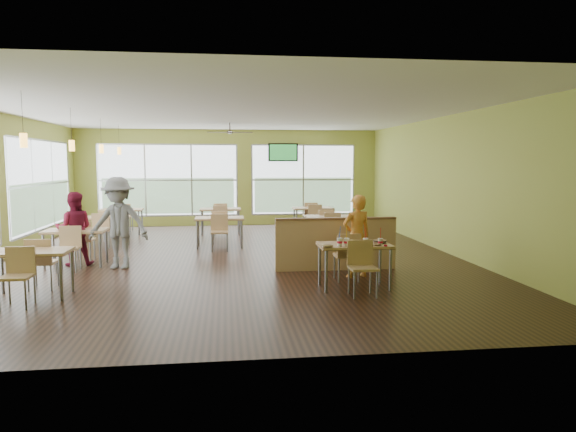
# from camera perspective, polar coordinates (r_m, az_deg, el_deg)

# --- Properties ---
(room) EXTENTS (12.00, 12.04, 3.20)m
(room) POSITION_cam_1_polar(r_m,az_deg,el_deg) (11.35, -6.24, 3.34)
(room) COLOR black
(room) RESTS_ON ground
(window_bays) EXTENTS (9.24, 10.24, 2.38)m
(window_bays) POSITION_cam_1_polar(r_m,az_deg,el_deg) (14.64, -16.84, 3.22)
(window_bays) COLOR white
(window_bays) RESTS_ON room
(main_table) EXTENTS (1.22, 1.52, 0.87)m
(main_table) POSITION_cam_1_polar(r_m,az_deg,el_deg) (8.74, 7.38, -3.86)
(main_table) COLOR tan
(main_table) RESTS_ON floor
(half_wall_divider) EXTENTS (2.40, 0.14, 1.04)m
(half_wall_divider) POSITION_cam_1_polar(r_m,az_deg,el_deg) (10.15, 5.34, -3.08)
(half_wall_divider) COLOR tan
(half_wall_divider) RESTS_ON floor
(dining_tables) EXTENTS (6.92, 8.72, 0.87)m
(dining_tables) POSITION_cam_1_polar(r_m,az_deg,el_deg) (13.17, -10.87, -0.60)
(dining_tables) COLOR tan
(dining_tables) RESTS_ON floor
(pendant_lights) EXTENTS (0.11, 7.31, 0.86)m
(pendant_lights) POSITION_cam_1_polar(r_m,az_deg,el_deg) (12.40, -21.41, 7.13)
(pendant_lights) COLOR #2D2119
(pendant_lights) RESTS_ON ceiling
(ceiling_fan) EXTENTS (1.25, 1.25, 0.29)m
(ceiling_fan) POSITION_cam_1_polar(r_m,az_deg,el_deg) (14.36, -6.47, 9.26)
(ceiling_fan) COLOR #2D2119
(ceiling_fan) RESTS_ON ceiling
(tv_backwall) EXTENTS (1.00, 0.07, 0.60)m
(tv_backwall) POSITION_cam_1_polar(r_m,az_deg,el_deg) (17.35, -0.55, 7.09)
(tv_backwall) COLOR black
(tv_backwall) RESTS_ON wall_back
(man_plaid) EXTENTS (0.63, 0.49, 1.53)m
(man_plaid) POSITION_cam_1_polar(r_m,az_deg,el_deg) (9.54, 7.63, -2.23)
(man_plaid) COLOR #D75417
(man_plaid) RESTS_ON floor
(patron_maroon) EXTENTS (0.82, 0.68, 1.52)m
(patron_maroon) POSITION_cam_1_polar(r_m,az_deg,el_deg) (11.41, -22.66, -1.32)
(patron_maroon) COLOR maroon
(patron_maroon) RESTS_ON floor
(patron_grey) EXTENTS (1.27, 0.84, 1.83)m
(patron_grey) POSITION_cam_1_polar(r_m,az_deg,el_deg) (10.77, -18.31, -0.73)
(patron_grey) COLOR slate
(patron_grey) RESTS_ON floor
(cup_blue) EXTENTS (0.10, 0.10, 0.35)m
(cup_blue) POSITION_cam_1_polar(r_m,az_deg,el_deg) (8.46, 5.77, -2.86)
(cup_blue) COLOR white
(cup_blue) RESTS_ON main_table
(cup_yellow) EXTENTS (0.10, 0.10, 0.35)m
(cup_yellow) POSITION_cam_1_polar(r_m,az_deg,el_deg) (8.48, 6.52, -2.86)
(cup_yellow) COLOR white
(cup_yellow) RESTS_ON main_table
(cup_red_near) EXTENTS (0.09, 0.09, 0.33)m
(cup_red_near) POSITION_cam_1_polar(r_m,az_deg,el_deg) (8.57, 8.62, -2.82)
(cup_red_near) COLOR white
(cup_red_near) RESTS_ON main_table
(cup_red_far) EXTENTS (0.09, 0.09, 0.32)m
(cup_red_far) POSITION_cam_1_polar(r_m,az_deg,el_deg) (8.60, 10.23, -2.82)
(cup_red_far) COLOR white
(cup_red_far) RESTS_ON main_table
(food_basket) EXTENTS (0.24, 0.24, 0.05)m
(food_basket) POSITION_cam_1_polar(r_m,az_deg,el_deg) (8.86, 10.19, -2.79)
(food_basket) COLOR black
(food_basket) RESTS_ON main_table
(ketchup_cup) EXTENTS (0.06, 0.06, 0.02)m
(ketchup_cup) POSITION_cam_1_polar(r_m,az_deg,el_deg) (8.56, 10.79, -3.24)
(ketchup_cup) COLOR #9D0012
(ketchup_cup) RESTS_ON main_table
(wrapper_left) EXTENTS (0.21, 0.19, 0.05)m
(wrapper_left) POSITION_cam_1_polar(r_m,az_deg,el_deg) (8.34, 4.45, -3.32)
(wrapper_left) COLOR olive
(wrapper_left) RESTS_ON main_table
(wrapper_mid) EXTENTS (0.24, 0.23, 0.05)m
(wrapper_mid) POSITION_cam_1_polar(r_m,az_deg,el_deg) (8.90, 6.74, -2.74)
(wrapper_mid) COLOR olive
(wrapper_mid) RESTS_ON main_table
(wrapper_right) EXTENTS (0.16, 0.15, 0.04)m
(wrapper_right) POSITION_cam_1_polar(r_m,az_deg,el_deg) (8.60, 9.87, -3.14)
(wrapper_right) COLOR olive
(wrapper_right) RESTS_ON main_table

